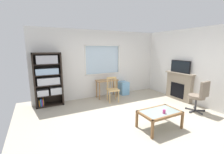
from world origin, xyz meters
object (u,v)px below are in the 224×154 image
(tv, at_px, (180,67))
(fireplace, at_px, (179,86))
(plastic_drawer_unit, at_px, (124,88))
(sippy_cup, at_px, (164,111))
(office_chair, at_px, (200,95))
(bookshelf, at_px, (48,78))
(desk_under_window, at_px, (107,83))
(wooden_chair, at_px, (113,89))
(coffee_table, at_px, (160,114))

(tv, bearing_deg, fireplace, 0.00)
(plastic_drawer_unit, bearing_deg, sippy_cup, -103.01)
(fireplace, relative_size, office_chair, 1.17)
(bookshelf, distance_m, office_chair, 4.91)
(tv, height_order, office_chair, tv)
(desk_under_window, height_order, fireplace, fireplace)
(bookshelf, distance_m, plastic_drawer_unit, 3.05)
(bookshelf, relative_size, tv, 2.22)
(fireplace, bearing_deg, bookshelf, 160.22)
(wooden_chair, distance_m, sippy_cup, 2.42)
(plastic_drawer_unit, bearing_deg, desk_under_window, -176.51)
(plastic_drawer_unit, distance_m, coffee_table, 2.93)
(coffee_table, height_order, sippy_cup, sippy_cup)
(bookshelf, height_order, coffee_table, bookshelf)
(plastic_drawer_unit, height_order, coffee_table, plastic_drawer_unit)
(wooden_chair, xyz_separation_m, tv, (2.33, -1.00, 0.82))
(wooden_chair, bearing_deg, fireplace, -22.96)
(fireplace, relative_size, sippy_cup, 12.99)
(tv, xyz_separation_m, coffee_table, (-2.21, -1.28, -0.91))
(bookshelf, xyz_separation_m, wooden_chair, (2.15, -0.62, -0.50))
(plastic_drawer_unit, distance_m, office_chair, 2.90)
(sippy_cup, bearing_deg, office_chair, 9.50)
(tv, distance_m, office_chair, 1.40)
(fireplace, xyz_separation_m, office_chair, (-0.45, -1.12, 0.02))
(desk_under_window, bearing_deg, tv, -32.95)
(plastic_drawer_unit, bearing_deg, bookshelf, 178.89)
(wooden_chair, distance_m, plastic_drawer_unit, 1.01)
(sippy_cup, bearing_deg, tv, 32.75)
(bookshelf, height_order, sippy_cup, bookshelf)
(desk_under_window, distance_m, plastic_drawer_unit, 0.88)
(fireplace, bearing_deg, office_chair, -111.84)
(bookshelf, distance_m, tv, 4.77)
(bookshelf, distance_m, desk_under_window, 2.19)
(desk_under_window, distance_m, coffee_table, 2.80)
(bookshelf, xyz_separation_m, desk_under_window, (2.15, -0.11, -0.38))
(tv, xyz_separation_m, sippy_cup, (-2.20, -1.42, -0.80))
(coffee_table, xyz_separation_m, sippy_cup, (0.01, -0.13, 0.11))
(fireplace, xyz_separation_m, coffee_table, (-2.22, -1.28, -0.16))
(wooden_chair, height_order, plastic_drawer_unit, wooden_chair)
(desk_under_window, height_order, tv, tv)
(plastic_drawer_unit, relative_size, fireplace, 0.47)
(desk_under_window, height_order, wooden_chair, wooden_chair)
(fireplace, xyz_separation_m, tv, (-0.02, 0.00, 0.75))
(fireplace, bearing_deg, coffee_table, -150.02)
(bookshelf, bearing_deg, fireplace, -19.78)
(office_chair, bearing_deg, wooden_chair, 131.98)
(fireplace, bearing_deg, sippy_cup, -147.46)
(plastic_drawer_unit, distance_m, tv, 2.40)
(bookshelf, height_order, office_chair, bookshelf)
(plastic_drawer_unit, xyz_separation_m, tv, (1.51, -1.56, 1.01))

